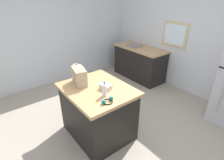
{
  "coord_description": "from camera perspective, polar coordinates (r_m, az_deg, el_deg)",
  "views": [
    {
      "loc": [
        1.96,
        -1.58,
        2.29
      ],
      "look_at": [
        -0.14,
        0.05,
        0.97
      ],
      "focal_mm": 28.55,
      "sensor_mm": 36.0,
      "label": 1
    }
  ],
  "objects": [
    {
      "name": "sink_counter",
      "position": [
        5.21,
        8.67,
        5.6
      ],
      "size": [
        1.52,
        0.68,
        1.08
      ],
      "color": "black",
      "rests_on": "ground"
    },
    {
      "name": "ground",
      "position": [
        3.4,
        0.77,
        -15.84
      ],
      "size": [
        6.29,
        6.29,
        0.0
      ],
      "primitive_type": "plane",
      "color": "#9E9384"
    },
    {
      "name": "kitchen_island",
      "position": [
        3.08,
        -4.47,
        -9.96
      ],
      "size": [
        1.16,
        0.96,
        0.92
      ],
      "color": "black",
      "rests_on": "ground"
    },
    {
      "name": "left_wall",
      "position": [
        4.94,
        -19.07,
        13.67
      ],
      "size": [
        0.1,
        4.8,
        2.62
      ],
      "color": "silver",
      "rests_on": "ground"
    },
    {
      "name": "ear_defenders",
      "position": [
        2.47,
        -1.45,
        -6.67
      ],
      "size": [
        0.16,
        0.2,
        0.06
      ],
      "color": "black",
      "rests_on": "kitchen_island"
    },
    {
      "name": "shopping_bag",
      "position": [
        2.94,
        -10.43,
        1.2
      ],
      "size": [
        0.37,
        0.25,
        0.32
      ],
      "color": "tan",
      "rests_on": "kitchen_island"
    },
    {
      "name": "back_wall",
      "position": [
        4.54,
        25.68,
        11.51
      ],
      "size": [
        5.24,
        0.13,
        2.62
      ],
      "color": "silver",
      "rests_on": "ground"
    },
    {
      "name": "small_box",
      "position": [
        2.78,
        -2.04,
        -2.2
      ],
      "size": [
        0.2,
        0.16,
        0.08
      ],
      "primitive_type": "cube",
      "rotation": [
        0.0,
        0.0,
        0.26
      ],
      "color": "beige",
      "rests_on": "kitchen_island"
    },
    {
      "name": "bottle",
      "position": [
        2.58,
        -2.41,
        -3.06
      ],
      "size": [
        0.06,
        0.06,
        0.23
      ],
      "color": "white",
      "rests_on": "kitchen_island"
    }
  ]
}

